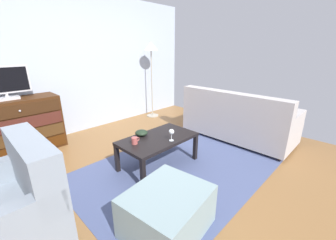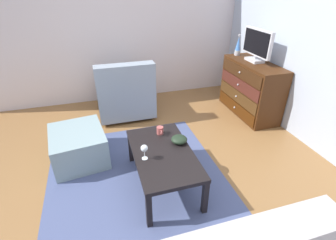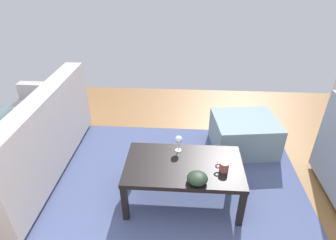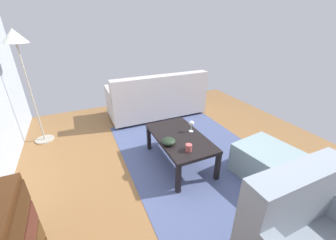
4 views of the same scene
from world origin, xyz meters
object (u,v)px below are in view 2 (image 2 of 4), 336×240
tv (257,45)px  lava_lamp (238,46)px  armchair (125,94)px  ottoman (79,146)px  dresser (251,89)px  mug (160,130)px  coffee_table (163,156)px  wine_glass (144,149)px  bowl_decorative (179,139)px

tv → lava_lamp: (-0.39, -0.07, -0.10)m
armchair → ottoman: (1.01, -0.72, -0.17)m
dresser → mug: size_ratio=9.76×
mug → lava_lamp: bearing=128.0°
coffee_table → ottoman: 1.11m
coffee_table → wine_glass: bearing=-74.9°
tv → armchair: size_ratio=0.70×
tv → wine_glass: 2.45m
dresser → ottoman: dresser is taller
mug → armchair: size_ratio=0.13×
armchair → mug: bearing=8.4°
mug → bowl_decorative: bearing=33.6°
coffee_table → mug: mug is taller
lava_lamp → armchair: size_ratio=0.36×
mug → bowl_decorative: mug is taller
lava_lamp → bowl_decorative: (1.53, -1.53, -0.54)m
mug → coffee_table: bearing=-10.6°
tv → coffee_table: 2.31m
dresser → tv: tv is taller
bowl_decorative → armchair: (-1.59, -0.35, -0.09)m
wine_glass → mug: size_ratio=1.38×
tv → bowl_decorative: tv is taller
dresser → bowl_decorative: (1.07, -1.57, 0.03)m
tv → coffee_table: bearing=-55.3°
tv → ottoman: bearing=-78.2°
dresser → ottoman: (0.49, -2.64, -0.23)m
dresser → lava_lamp: bearing=-174.5°
bowl_decorative → ottoman: size_ratio=0.24×
tv → bowl_decorative: bearing=-54.4°
lava_lamp → armchair: (-0.06, -1.88, -0.62)m
lava_lamp → armchair: lava_lamp is taller
dresser → coffee_table: dresser is taller
coffee_table → mug: 0.35m
mug → dresser: bearing=116.3°
bowl_decorative → dresser: bearing=124.4°
lava_lamp → coffee_table: (1.64, -1.74, -0.62)m
tv → bowl_decorative: size_ratio=3.77×
wine_glass → mug: bearing=146.2°
bowl_decorative → armchair: 1.63m
lava_lamp → ottoman: (0.95, -2.59, -0.80)m
dresser → lava_lamp: lava_lamp is taller
ottoman → dresser: bearing=100.6°
lava_lamp → tv: bearing=9.8°
tv → wine_glass: (1.30, -2.00, -0.56)m
dresser → bowl_decorative: 1.90m
bowl_decorative → armchair: size_ratio=0.19×
lava_lamp → ottoman: 2.88m
dresser → bowl_decorative: bearing=-55.6°
coffee_table → armchair: 1.71m
dresser → mug: dresser is taller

